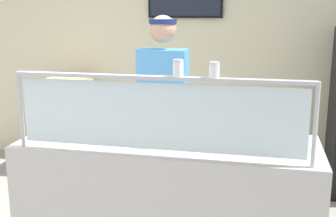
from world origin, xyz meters
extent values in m
cube|color=beige|center=(0.98, 2.55, 1.35)|extent=(6.36, 0.08, 2.70)
cube|color=#BCB7B2|center=(0.98, 0.36, 0.47)|extent=(1.96, 0.72, 0.95)
cylinder|color=#B2B5BC|center=(0.10, 0.06, 1.19)|extent=(0.02, 0.02, 0.48)
cylinder|color=#B2B5BC|center=(1.86, 0.06, 1.19)|extent=(0.02, 0.02, 0.48)
cube|color=silver|center=(0.98, 0.06, 1.19)|extent=(1.70, 0.01, 0.40)
cube|color=#B2B5BC|center=(0.98, 0.06, 1.42)|extent=(1.76, 0.06, 0.02)
cylinder|color=#9EA0A8|center=(0.84, 0.42, 0.96)|extent=(0.52, 0.52, 0.01)
cylinder|color=tan|center=(0.84, 0.42, 0.97)|extent=(0.49, 0.49, 0.02)
cylinder|color=#D65B2D|center=(0.84, 0.42, 0.98)|extent=(0.44, 0.44, 0.01)
cube|color=#ADAFB7|center=(0.83, 0.40, 0.99)|extent=(0.13, 0.29, 0.01)
cylinder|color=white|center=(1.10, 0.06, 1.47)|extent=(0.06, 0.06, 0.08)
cylinder|color=white|center=(1.10, 0.06, 1.46)|extent=(0.05, 0.05, 0.05)
cylinder|color=silver|center=(1.10, 0.06, 1.52)|extent=(0.06, 0.06, 0.02)
cylinder|color=white|center=(1.31, 0.06, 1.47)|extent=(0.06, 0.06, 0.07)
cylinder|color=red|center=(1.31, 0.06, 1.46)|extent=(0.05, 0.05, 0.05)
cylinder|color=silver|center=(1.31, 0.06, 1.51)|extent=(0.06, 0.06, 0.02)
cylinder|color=#23232D|center=(0.69, 0.97, 0.47)|extent=(0.13, 0.13, 0.95)
cylinder|color=#23232D|center=(0.91, 0.97, 0.47)|extent=(0.13, 0.13, 0.95)
cube|color=#4C9EE5|center=(0.80, 0.97, 1.23)|extent=(0.38, 0.21, 0.55)
sphere|color=tan|center=(0.80, 0.97, 1.66)|extent=(0.21, 0.21, 0.21)
cylinder|color=navy|center=(0.80, 0.97, 1.71)|extent=(0.21, 0.21, 0.04)
cylinder|color=tan|center=(0.98, 0.75, 1.13)|extent=(0.08, 0.34, 0.08)
cube|color=#B7BABF|center=(-0.57, 2.06, 0.44)|extent=(0.70, 0.55, 0.88)
cube|color=tan|center=(-0.58, 2.06, 0.90)|extent=(0.47, 0.47, 0.04)
cube|color=tan|center=(-0.58, 2.06, 0.94)|extent=(0.46, 0.46, 0.04)
cube|color=tan|center=(-0.58, 2.06, 0.99)|extent=(0.47, 0.47, 0.04)
cube|color=tan|center=(-0.56, 2.06, 1.03)|extent=(0.47, 0.47, 0.04)
camera|label=1|loc=(1.58, -2.33, 1.80)|focal=46.47mm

